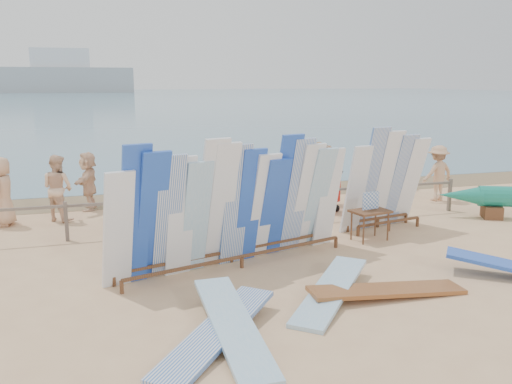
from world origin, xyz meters
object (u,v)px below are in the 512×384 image
object	(u,v)px
beachgoer_4	(163,187)
beach_chair_right	(236,210)
side_surfboard_rack	(385,183)
beachgoer_2	(58,188)
beachgoer_7	(317,173)
beachgoer_0	(3,191)
main_surfboard_rack	(235,208)
flat_board_c	(387,296)
beachgoer_8	(327,176)
beachgoer_11	(88,181)
flat_board_a	(233,339)
flat_board_b	(331,298)
flat_board_e	(217,341)
beachgoer_9	(391,163)
vendor_table	(370,224)
beach_chair_left	(240,209)
stroller	(323,194)
beachgoer_extra_0	(438,173)

from	to	relation	value
beachgoer_4	beach_chair_right	bearing A→B (deg)	-120.40
side_surfboard_rack	beachgoer_2	distance (m)	8.19
beachgoer_7	beachgoer_0	size ratio (longest dim) A/B	1.05
main_surfboard_rack	flat_board_c	bearing A→B (deg)	-64.21
beachgoer_2	beachgoer_8	xyz separation A→B (m)	(7.31, -0.38, 0.02)
beach_chair_right	beachgoer_11	distance (m)	4.27
main_surfboard_rack	beachgoer_7	size ratio (longest dim) A/B	2.82
beach_chair_right	flat_board_a	bearing A→B (deg)	-135.99
main_surfboard_rack	beachgoer_4	world-z (taller)	main_surfboard_rack
flat_board_b	flat_board_a	bearing A→B (deg)	-113.36
beachgoer_8	beachgoer_0	world-z (taller)	beachgoer_8
beach_chair_right	beachgoer_7	distance (m)	3.10
flat_board_b	flat_board_e	world-z (taller)	flat_board_b
side_surfboard_rack	beachgoer_9	distance (m)	5.48
beachgoer_9	beachgoer_0	distance (m)	11.83
flat_board_b	beachgoer_9	size ratio (longest dim) A/B	1.60
vendor_table	flat_board_b	xyz separation A→B (m)	(-2.23, -2.83, -0.37)
main_surfboard_rack	beach_chair_left	size ratio (longest dim) A/B	5.36
vendor_table	beachgoer_7	distance (m)	4.01
stroller	beachgoer_11	size ratio (longest dim) A/B	0.72
main_surfboard_rack	flat_board_c	distance (m)	3.22
flat_board_e	beachgoer_4	size ratio (longest dim) A/B	1.65
flat_board_b	flat_board_e	size ratio (longest dim) A/B	1.00
beach_chair_right	beachgoer_2	distance (m)	4.57
beachgoer_7	main_surfboard_rack	bearing A→B (deg)	-62.22
main_surfboard_rack	beachgoer_11	world-z (taller)	main_surfboard_rack
beachgoer_9	beachgoer_2	bearing A→B (deg)	-140.85
main_surfboard_rack	flat_board_c	xyz separation A→B (m)	(2.02, -2.24, -1.14)
flat_board_a	beachgoer_9	xyz separation A→B (m)	(7.80, 9.12, 0.84)
stroller	side_surfboard_rack	bearing A→B (deg)	-95.00
flat_board_a	beachgoer_extra_0	world-z (taller)	beachgoer_extra_0
vendor_table	flat_board_c	xyz separation A→B (m)	(-1.29, -3.02, -0.37)
flat_board_e	stroller	world-z (taller)	stroller
beachgoer_extra_0	beachgoer_9	bearing A→B (deg)	-91.63
flat_board_e	flat_board_a	bearing A→B (deg)	43.25
side_surfboard_rack	beachgoer_extra_0	bearing A→B (deg)	26.54
flat_board_a	beach_chair_left	distance (m)	6.63
beachgoer_11	beachgoer_8	world-z (taller)	beachgoer_8
main_surfboard_rack	beachgoer_9	xyz separation A→B (m)	(6.98, 6.15, -0.29)
beachgoer_4	beachgoer_0	bearing A→B (deg)	75.20
main_surfboard_rack	beachgoer_4	xyz separation A→B (m)	(-0.85, 4.23, -0.32)
stroller	beachgoer_2	distance (m)	7.01
flat_board_a	beachgoer_8	size ratio (longest dim) A/B	1.55
vendor_table	beach_chair_right	bearing A→B (deg)	119.90
beachgoer_9	flat_board_a	bearing A→B (deg)	-99.42
flat_board_c	flat_board_a	distance (m)	2.93
main_surfboard_rack	stroller	world-z (taller)	main_surfboard_rack
beachgoer_2	beachgoer_7	bearing A→B (deg)	-138.14
stroller	beachgoer_11	bearing A→B (deg)	141.68
flat_board_c	beachgoer_8	xyz separation A→B (m)	(1.82, 6.54, 0.87)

